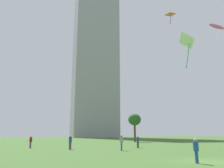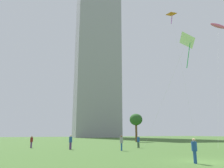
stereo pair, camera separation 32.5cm
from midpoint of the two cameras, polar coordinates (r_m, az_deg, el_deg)
The scene contains 11 objects.
ground at distance 17.73m, azimuth 23.85°, elevation -17.95°, with size 280.00×280.00×0.00m, color #3D6028.
person_standing_0 at distance 32.31m, azimuth 7.10°, elevation -14.35°, with size 0.37×0.37×1.67m.
person_standing_1 at distance 34.19m, azimuth -19.79°, elevation -13.64°, with size 0.37×0.37×1.65m.
person_standing_3 at distance 26.86m, azimuth 2.83°, elevation -14.67°, with size 0.39×0.39×1.76m.
person_standing_4 at distance 29.45m, azimuth -10.32°, elevation -14.27°, with size 0.40×0.40×1.80m.
person_standing_5 at distance 16.52m, azimuth 21.04°, elevation -15.35°, with size 0.36×0.36×1.63m.
kite_flying_0 at distance 47.59m, azimuth 15.27°, elevation 16.92°, with size 3.28×5.58×25.79m.
kite_flying_1 at distance 33.72m, azimuth 19.12°, elevation 10.17°, with size 2.66×10.66×15.58m.
kite_flying_2 at distance 48.94m, azimuth 25.88°, elevation 13.32°, with size 11.47×5.83×23.11m.
park_tree_0 at distance 55.72m, azimuth 6.38°, elevation -9.22°, with size 3.15×3.15×6.82m.
distant_highrise_0 at distance 133.55m, azimuth -3.88°, elevation 6.23°, with size 24.37×22.28×90.52m, color #939399.
Camera 2 is at (-13.28, -11.50, 1.93)m, focal length 35.43 mm.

